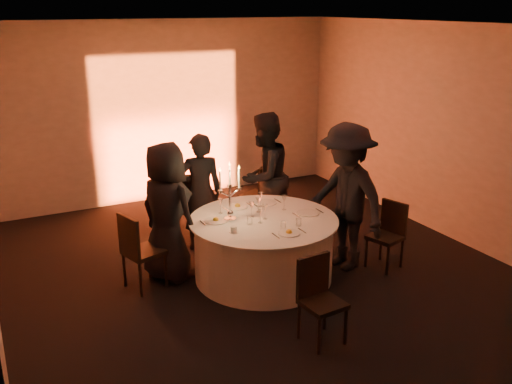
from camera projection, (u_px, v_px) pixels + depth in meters
name	position (u px, v px, depth m)	size (l,w,h in m)	color
floor	(263.00, 277.00, 7.08)	(7.00, 7.00, 0.00)	black
ceiling	(264.00, 26.00, 6.14)	(7.00, 7.00, 0.00)	white
wall_back	(167.00, 112.00, 9.57)	(7.00, 7.00, 0.00)	#9F9B94
wall_right	(455.00, 135.00, 7.90)	(7.00, 7.00, 0.00)	#9F9B94
uplighter_fixture	(177.00, 198.00, 9.77)	(0.25, 0.12, 0.10)	black
banquet_table	(263.00, 248.00, 6.96)	(1.80, 1.80, 0.77)	black
chair_left	(138.00, 248.00, 6.62)	(0.51, 0.51, 0.94)	black
chair_back_left	(187.00, 201.00, 8.19)	(0.49, 0.49, 0.95)	black
chair_back_right	(262.00, 192.00, 8.53)	(0.56, 0.56, 0.97)	black
chair_right	(389.00, 231.00, 7.24)	(0.47, 0.46, 0.85)	black
chair_front	(319.00, 295.00, 5.64)	(0.42, 0.42, 0.87)	black
guest_left	(167.00, 212.00, 6.81)	(0.84, 0.54, 1.71)	black
guest_back_left	(201.00, 192.00, 7.68)	(0.59, 0.39, 1.62)	black
guest_back_right	(264.00, 177.00, 8.02)	(0.88, 0.69, 1.82)	black
guest_right	(346.00, 197.00, 7.09)	(1.21, 0.70, 1.87)	black
plate_left	(216.00, 220.00, 6.76)	(0.36, 0.28, 0.08)	white
plate_back_left	(238.00, 206.00, 7.22)	(0.36, 0.26, 0.08)	white
plate_back_right	(266.00, 203.00, 7.37)	(0.35, 0.27, 0.01)	white
plate_right	(308.00, 213.00, 7.01)	(0.36, 0.28, 0.01)	white
plate_front	(289.00, 232.00, 6.39)	(0.36, 0.25, 0.08)	white
coffee_cup	(234.00, 229.00, 6.44)	(0.11, 0.11, 0.07)	white
candelabra	(230.00, 200.00, 6.74)	(0.30, 0.14, 0.72)	silver
wine_glass_a	(260.00, 212.00, 6.66)	(0.07, 0.07, 0.19)	silver
wine_glass_b	(221.00, 203.00, 6.97)	(0.07, 0.07, 0.19)	silver
wine_glass_c	(258.00, 201.00, 7.02)	(0.07, 0.07, 0.19)	silver
wine_glass_d	(265.00, 208.00, 6.78)	(0.07, 0.07, 0.19)	silver
wine_glass_e	(284.00, 199.00, 7.09)	(0.07, 0.07, 0.19)	silver
wine_glass_f	(261.00, 196.00, 7.20)	(0.07, 0.07, 0.19)	silver
wine_glass_g	(251.00, 206.00, 6.86)	(0.07, 0.07, 0.19)	silver
tumbler_a	(250.00, 221.00, 6.66)	(0.07, 0.07, 0.09)	silver
tumbler_b	(299.00, 222.00, 6.61)	(0.07, 0.07, 0.09)	silver
tumbler_c	(283.00, 226.00, 6.51)	(0.07, 0.07, 0.09)	silver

